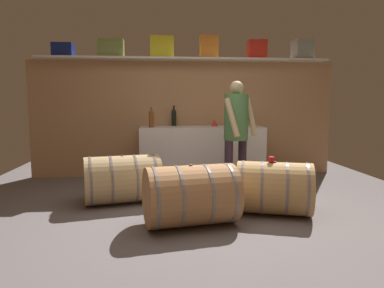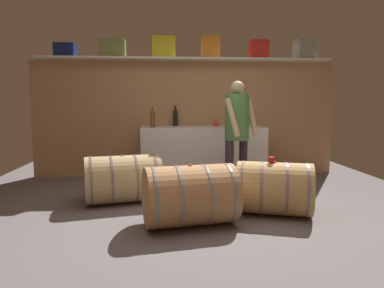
{
  "view_description": "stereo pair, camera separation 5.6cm",
  "coord_description": "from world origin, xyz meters",
  "px_view_note": "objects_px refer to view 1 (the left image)",
  "views": [
    {
      "loc": [
        -0.44,
        -3.55,
        1.25
      ],
      "look_at": [
        -0.06,
        0.48,
        0.77
      ],
      "focal_mm": 33.23,
      "sensor_mm": 36.0,
      "label": 1
    },
    {
      "loc": [
        -0.38,
        -3.55,
        1.25
      ],
      "look_at": [
        -0.06,
        0.48,
        0.77
      ],
      "focal_mm": 33.23,
      "sensor_mm": 36.0,
      "label": 2
    }
  ],
  "objects_px": {
    "toolcase_yellow": "(162,47)",
    "wine_barrel_flank": "(191,195)",
    "wine_glass": "(248,121)",
    "toolcase_olive": "(111,48)",
    "toolcase_navy": "(63,50)",
    "winemaker_pouring": "(236,125)",
    "toolcase_red": "(257,50)",
    "toolcase_orange": "(209,47)",
    "work_cabinet": "(201,153)",
    "tasting_cup": "(272,159)",
    "wine_barrel_near": "(274,188)",
    "red_funnel": "(215,122)",
    "wine_bottle_amber": "(151,118)",
    "wine_barrel_far": "(123,179)",
    "wine_bottle_dark": "(174,117)",
    "toolcase_grey": "(303,50)"
  },
  "relations": [
    {
      "from": "wine_bottle_amber",
      "to": "toolcase_grey",
      "type": "bearing_deg",
      "value": 7.1
    },
    {
      "from": "work_cabinet",
      "to": "wine_bottle_amber",
      "type": "xyz_separation_m",
      "value": [
        -0.8,
        -0.09,
        0.57
      ]
    },
    {
      "from": "wine_bottle_dark",
      "to": "wine_glass",
      "type": "height_order",
      "value": "wine_bottle_dark"
    },
    {
      "from": "toolcase_navy",
      "to": "toolcase_yellow",
      "type": "height_order",
      "value": "toolcase_yellow"
    },
    {
      "from": "red_funnel",
      "to": "toolcase_orange",
      "type": "bearing_deg",
      "value": 128.29
    },
    {
      "from": "toolcase_grey",
      "to": "winemaker_pouring",
      "type": "height_order",
      "value": "toolcase_grey"
    },
    {
      "from": "toolcase_red",
      "to": "wine_barrel_flank",
      "type": "distance_m",
      "value": 3.24
    },
    {
      "from": "toolcase_orange",
      "to": "toolcase_grey",
      "type": "distance_m",
      "value": 1.58
    },
    {
      "from": "toolcase_red",
      "to": "wine_barrel_flank",
      "type": "height_order",
      "value": "toolcase_red"
    },
    {
      "from": "work_cabinet",
      "to": "red_funnel",
      "type": "bearing_deg",
      "value": 27.01
    },
    {
      "from": "toolcase_orange",
      "to": "toolcase_red",
      "type": "relative_size",
      "value": 1.2
    },
    {
      "from": "toolcase_navy",
      "to": "wine_barrel_flank",
      "type": "height_order",
      "value": "toolcase_navy"
    },
    {
      "from": "toolcase_olive",
      "to": "wine_barrel_flank",
      "type": "xyz_separation_m",
      "value": [
        1.05,
        -2.37,
        -1.78
      ]
    },
    {
      "from": "toolcase_olive",
      "to": "tasting_cup",
      "type": "relative_size",
      "value": 6.05
    },
    {
      "from": "wine_barrel_flank",
      "to": "tasting_cup",
      "type": "xyz_separation_m",
      "value": [
        0.92,
        0.27,
        0.31
      ]
    },
    {
      "from": "toolcase_orange",
      "to": "tasting_cup",
      "type": "relative_size",
      "value": 5.49
    },
    {
      "from": "wine_bottle_amber",
      "to": "wine_barrel_flank",
      "type": "relative_size",
      "value": 0.31
    },
    {
      "from": "red_funnel",
      "to": "wine_bottle_dark",
      "type": "bearing_deg",
      "value": 170.26
    },
    {
      "from": "wine_barrel_near",
      "to": "wine_glass",
      "type": "bearing_deg",
      "value": 103.54
    },
    {
      "from": "toolcase_red",
      "to": "wine_bottle_amber",
      "type": "distance_m",
      "value": 2.08
    },
    {
      "from": "toolcase_red",
      "to": "red_funnel",
      "type": "height_order",
      "value": "toolcase_red"
    },
    {
      "from": "wine_barrel_far",
      "to": "wine_barrel_flank",
      "type": "bearing_deg",
      "value": -61.62
    },
    {
      "from": "wine_bottle_amber",
      "to": "tasting_cup",
      "type": "xyz_separation_m",
      "value": [
        1.35,
        -1.78,
        -0.38
      ]
    },
    {
      "from": "toolcase_navy",
      "to": "wine_bottle_dark",
      "type": "relative_size",
      "value": 0.92
    },
    {
      "from": "toolcase_navy",
      "to": "tasting_cup",
      "type": "distance_m",
      "value": 3.71
    },
    {
      "from": "toolcase_olive",
      "to": "red_funnel",
      "type": "xyz_separation_m",
      "value": [
        1.65,
        -0.11,
        -1.18
      ]
    },
    {
      "from": "toolcase_navy",
      "to": "tasting_cup",
      "type": "xyz_separation_m",
      "value": [
        2.71,
        -2.09,
        -1.44
      ]
    },
    {
      "from": "toolcase_yellow",
      "to": "red_funnel",
      "type": "relative_size",
      "value": 3.12
    },
    {
      "from": "wine_bottle_amber",
      "to": "wine_glass",
      "type": "bearing_deg",
      "value": -4.55
    },
    {
      "from": "toolcase_yellow",
      "to": "wine_barrel_flank",
      "type": "bearing_deg",
      "value": -86.01
    },
    {
      "from": "toolcase_grey",
      "to": "wine_glass",
      "type": "xyz_separation_m",
      "value": [
        -1.02,
        -0.43,
        -1.15
      ]
    },
    {
      "from": "toolcase_navy",
      "to": "wine_barrel_near",
      "type": "relative_size",
      "value": 0.33
    },
    {
      "from": "red_funnel",
      "to": "tasting_cup",
      "type": "relative_size",
      "value": 1.82
    },
    {
      "from": "toolcase_navy",
      "to": "winemaker_pouring",
      "type": "xyz_separation_m",
      "value": [
        2.51,
        -1.2,
        -1.12
      ]
    },
    {
      "from": "toolcase_yellow",
      "to": "wine_glass",
      "type": "height_order",
      "value": "toolcase_yellow"
    },
    {
      "from": "toolcase_red",
      "to": "wine_barrel_flank",
      "type": "relative_size",
      "value": 0.29
    },
    {
      "from": "wine_glass",
      "to": "toolcase_red",
      "type": "bearing_deg",
      "value": 61.16
    },
    {
      "from": "toolcase_yellow",
      "to": "wine_bottle_dark",
      "type": "distance_m",
      "value": 1.14
    },
    {
      "from": "toolcase_grey",
      "to": "wine_glass",
      "type": "relative_size",
      "value": 2.13
    },
    {
      "from": "wine_barrel_far",
      "to": "wine_barrel_flank",
      "type": "xyz_separation_m",
      "value": [
        0.77,
        -0.88,
        0.01
      ]
    },
    {
      "from": "wine_glass",
      "to": "wine_bottle_dark",
      "type": "bearing_deg",
      "value": 158.88
    },
    {
      "from": "wine_glass",
      "to": "wine_barrel_flank",
      "type": "xyz_separation_m",
      "value": [
        -1.07,
        -1.93,
        -0.65
      ]
    },
    {
      "from": "toolcase_orange",
      "to": "work_cabinet",
      "type": "bearing_deg",
      "value": -123.31
    },
    {
      "from": "work_cabinet",
      "to": "wine_barrel_near",
      "type": "distance_m",
      "value": 1.97
    },
    {
      "from": "wine_bottle_dark",
      "to": "wine_barrel_flank",
      "type": "height_order",
      "value": "wine_bottle_dark"
    },
    {
      "from": "toolcase_navy",
      "to": "wine_glass",
      "type": "xyz_separation_m",
      "value": [
        2.86,
        -0.43,
        -1.1
      ]
    },
    {
      "from": "toolcase_navy",
      "to": "toolcase_grey",
      "type": "bearing_deg",
      "value": 0.39
    },
    {
      "from": "toolcase_red",
      "to": "tasting_cup",
      "type": "height_order",
      "value": "toolcase_red"
    },
    {
      "from": "toolcase_navy",
      "to": "tasting_cup",
      "type": "relative_size",
      "value": 4.77
    },
    {
      "from": "work_cabinet",
      "to": "wine_barrel_flank",
      "type": "xyz_separation_m",
      "value": [
        -0.37,
        -2.14,
        -0.12
      ]
    }
  ]
}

